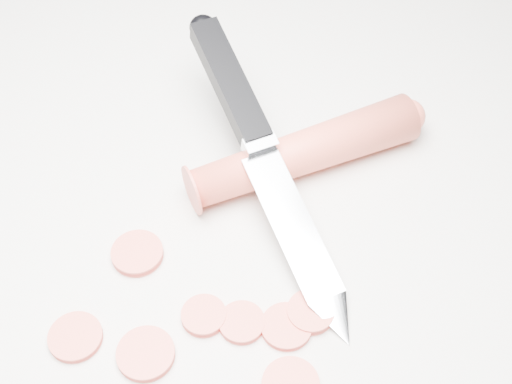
% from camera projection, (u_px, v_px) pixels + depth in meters
% --- Properties ---
extents(ground, '(2.40, 2.40, 0.00)m').
position_uv_depth(ground, '(253.00, 255.00, 0.52)').
color(ground, silver).
rests_on(ground, ground).
extents(carrot, '(0.15, 0.16, 0.03)m').
position_uv_depth(carrot, '(304.00, 152.00, 0.56)').
color(carrot, '#E64C37').
rests_on(carrot, ground).
extents(carrot_slice_0, '(0.04, 0.04, 0.01)m').
position_uv_depth(carrot_slice_0, '(75.00, 337.00, 0.48)').
color(carrot_slice_0, '#E25141').
rests_on(carrot_slice_0, ground).
extents(carrot_slice_1, '(0.04, 0.04, 0.01)m').
position_uv_depth(carrot_slice_1, '(146.00, 354.00, 0.47)').
color(carrot_slice_1, '#E25141').
rests_on(carrot_slice_1, ground).
extents(carrot_slice_2, '(0.03, 0.03, 0.01)m').
position_uv_depth(carrot_slice_2, '(204.00, 316.00, 0.49)').
color(carrot_slice_2, '#E25141').
rests_on(carrot_slice_2, ground).
extents(carrot_slice_3, '(0.04, 0.04, 0.01)m').
position_uv_depth(carrot_slice_3, '(286.00, 327.00, 0.48)').
color(carrot_slice_3, '#E25141').
rests_on(carrot_slice_3, ground).
extents(carrot_slice_5, '(0.04, 0.04, 0.01)m').
position_uv_depth(carrot_slice_5, '(137.00, 253.00, 0.52)').
color(carrot_slice_5, '#E25141').
rests_on(carrot_slice_5, ground).
extents(carrot_slice_6, '(0.03, 0.03, 0.01)m').
position_uv_depth(carrot_slice_6, '(242.00, 323.00, 0.49)').
color(carrot_slice_6, '#E25141').
rests_on(carrot_slice_6, ground).
extents(carrot_slice_7, '(0.03, 0.03, 0.01)m').
position_uv_depth(carrot_slice_7, '(311.00, 312.00, 0.49)').
color(carrot_slice_7, '#E25141').
rests_on(carrot_slice_7, ground).
extents(kitchen_knife, '(0.23, 0.22, 0.08)m').
position_uv_depth(kitchen_knife, '(269.00, 161.00, 0.52)').
color(kitchen_knife, silver).
rests_on(kitchen_knife, ground).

